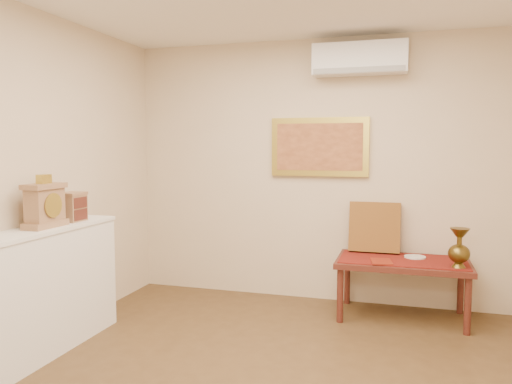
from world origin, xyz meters
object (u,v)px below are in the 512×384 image
at_px(low_table, 403,267).
at_px(wooden_chest, 73,207).
at_px(brass_urn_tall, 459,243).
at_px(mantel_clock, 45,205).
at_px(display_ledge, 17,300).

bearing_deg(low_table, wooden_chest, -154.68).
xyz_separation_m(brass_urn_tall, mantel_clock, (-3.11, -1.40, 0.39)).
bearing_deg(wooden_chest, brass_urn_tall, 18.97).
bearing_deg(display_ledge, low_table, 35.10).
distance_m(display_ledge, wooden_chest, 0.88).
height_order(wooden_chest, low_table, wooden_chest).
xyz_separation_m(brass_urn_tall, low_table, (-0.47, 0.18, -0.28)).
relative_size(brass_urn_tall, mantel_clock, 1.02).
relative_size(display_ledge, mantel_clock, 4.93).
distance_m(display_ledge, mantel_clock, 0.73).
bearing_deg(wooden_chest, display_ledge, -92.55).
bearing_deg(display_ledge, brass_urn_tall, 28.39).
bearing_deg(mantel_clock, low_table, 30.91).
bearing_deg(brass_urn_tall, mantel_clock, -155.74).
relative_size(brass_urn_tall, low_table, 0.35).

